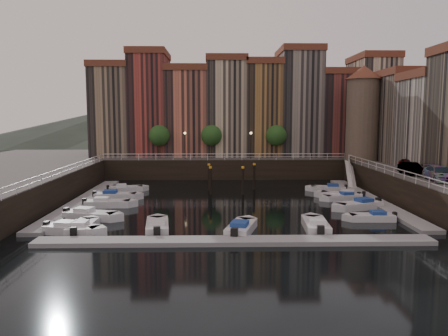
{
  "coord_description": "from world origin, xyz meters",
  "views": [
    {
      "loc": [
        -1.46,
        -48.93,
        9.48
      ],
      "look_at": [
        -0.36,
        4.0,
        3.23
      ],
      "focal_mm": 35.0,
      "sensor_mm": 36.0,
      "label": 1
    }
  ],
  "objects_px": {
    "boat_left_0": "(71,229)",
    "car_c": "(439,175)",
    "boat_left_2": "(107,203)",
    "boat_left_1": "(89,215)",
    "car_b": "(412,170)",
    "corner_tower": "(363,112)",
    "gangway": "(350,172)",
    "mooring_pilings": "(229,179)",
    "car_a": "(408,165)"
  },
  "relations": [
    {
      "from": "corner_tower",
      "to": "car_a",
      "type": "bearing_deg",
      "value": -80.33
    },
    {
      "from": "car_c",
      "to": "corner_tower",
      "type": "bearing_deg",
      "value": 98.86
    },
    {
      "from": "boat_left_0",
      "to": "car_c",
      "type": "height_order",
      "value": "car_c"
    },
    {
      "from": "boat_left_0",
      "to": "mooring_pilings",
      "type": "bearing_deg",
      "value": 67.91
    },
    {
      "from": "boat_left_0",
      "to": "car_a",
      "type": "height_order",
      "value": "car_a"
    },
    {
      "from": "mooring_pilings",
      "to": "boat_left_0",
      "type": "bearing_deg",
      "value": -125.08
    },
    {
      "from": "mooring_pilings",
      "to": "boat_left_2",
      "type": "distance_m",
      "value": 15.94
    },
    {
      "from": "car_b",
      "to": "car_c",
      "type": "bearing_deg",
      "value": -83.21
    },
    {
      "from": "mooring_pilings",
      "to": "boat_left_1",
      "type": "bearing_deg",
      "value": -133.14
    },
    {
      "from": "boat_left_2",
      "to": "car_c",
      "type": "bearing_deg",
      "value": -7.17
    },
    {
      "from": "mooring_pilings",
      "to": "boat_left_0",
      "type": "relative_size",
      "value": 1.29
    },
    {
      "from": "boat_left_2",
      "to": "car_a",
      "type": "bearing_deg",
      "value": 8.47
    },
    {
      "from": "boat_left_0",
      "to": "car_c",
      "type": "relative_size",
      "value": 0.96
    },
    {
      "from": "mooring_pilings",
      "to": "boat_left_0",
      "type": "xyz_separation_m",
      "value": [
        -13.56,
        -19.31,
        -1.28
      ]
    },
    {
      "from": "boat_left_1",
      "to": "car_b",
      "type": "bearing_deg",
      "value": 26.36
    },
    {
      "from": "car_c",
      "to": "car_b",
      "type": "bearing_deg",
      "value": 105.04
    },
    {
      "from": "gangway",
      "to": "mooring_pilings",
      "type": "xyz_separation_m",
      "value": [
        -16.77,
        -4.67,
        -0.27
      ]
    },
    {
      "from": "gangway",
      "to": "corner_tower",
      "type": "bearing_deg",
      "value": 57.2
    },
    {
      "from": "boat_left_0",
      "to": "corner_tower",
      "type": "bearing_deg",
      "value": 53.59
    },
    {
      "from": "car_a",
      "to": "boat_left_0",
      "type": "bearing_deg",
      "value": -143.91
    },
    {
      "from": "gangway",
      "to": "boat_left_1",
      "type": "xyz_separation_m",
      "value": [
        -30.23,
        -19.03,
        -1.52
      ]
    },
    {
      "from": "car_b",
      "to": "boat_left_2",
      "type": "bearing_deg",
      "value": -178.9
    },
    {
      "from": "gangway",
      "to": "car_a",
      "type": "xyz_separation_m",
      "value": [
        4.83,
        -6.8,
        1.74
      ]
    },
    {
      "from": "boat_left_1",
      "to": "car_a",
      "type": "height_order",
      "value": "car_a"
    },
    {
      "from": "mooring_pilings",
      "to": "corner_tower",
      "type": "bearing_deg",
      "value": 24.99
    },
    {
      "from": "boat_left_2",
      "to": "car_c",
      "type": "relative_size",
      "value": 0.97
    },
    {
      "from": "corner_tower",
      "to": "mooring_pilings",
      "type": "distance_m",
      "value": 23.32
    },
    {
      "from": "gangway",
      "to": "boat_left_0",
      "type": "height_order",
      "value": "gangway"
    },
    {
      "from": "corner_tower",
      "to": "boat_left_1",
      "type": "distance_m",
      "value": 41.79
    },
    {
      "from": "corner_tower",
      "to": "mooring_pilings",
      "type": "relative_size",
      "value": 2.21
    },
    {
      "from": "car_a",
      "to": "gangway",
      "type": "bearing_deg",
      "value": 135.42
    },
    {
      "from": "boat_left_0",
      "to": "car_a",
      "type": "xyz_separation_m",
      "value": [
        35.15,
        17.18,
        3.29
      ]
    },
    {
      "from": "corner_tower",
      "to": "car_b",
      "type": "xyz_separation_m",
      "value": [
        0.2,
        -16.18,
        -6.52
      ]
    },
    {
      "from": "corner_tower",
      "to": "mooring_pilings",
      "type": "xyz_separation_m",
      "value": [
        -19.67,
        -9.17,
        -8.54
      ]
    },
    {
      "from": "boat_left_2",
      "to": "car_c",
      "type": "xyz_separation_m",
      "value": [
        33.84,
        -2.9,
        3.36
      ]
    },
    {
      "from": "car_c",
      "to": "gangway",
      "type": "bearing_deg",
      "value": 109.51
    },
    {
      "from": "boat_left_1",
      "to": "car_b",
      "type": "height_order",
      "value": "car_b"
    },
    {
      "from": "boat_left_1",
      "to": "car_b",
      "type": "relative_size",
      "value": 1.29
    },
    {
      "from": "boat_left_0",
      "to": "car_b",
      "type": "distance_m",
      "value": 35.77
    },
    {
      "from": "car_a",
      "to": "car_b",
      "type": "height_order",
      "value": "car_b"
    },
    {
      "from": "boat_left_0",
      "to": "boat_left_2",
      "type": "xyz_separation_m",
      "value": [
        0.3,
        10.56,
        0.01
      ]
    },
    {
      "from": "mooring_pilings",
      "to": "boat_left_1",
      "type": "distance_m",
      "value": 19.72
    },
    {
      "from": "corner_tower",
      "to": "car_c",
      "type": "height_order",
      "value": "corner_tower"
    },
    {
      "from": "corner_tower",
      "to": "gangway",
      "type": "xyz_separation_m",
      "value": [
        -2.9,
        -4.5,
        -8.28
      ]
    },
    {
      "from": "corner_tower",
      "to": "boat_left_0",
      "type": "bearing_deg",
      "value": -139.41
    },
    {
      "from": "car_a",
      "to": "boat_left_1",
      "type": "bearing_deg",
      "value": -150.71
    },
    {
      "from": "boat_left_0",
      "to": "car_c",
      "type": "bearing_deg",
      "value": 25.64
    },
    {
      "from": "gangway",
      "to": "car_c",
      "type": "bearing_deg",
      "value": -76.86
    },
    {
      "from": "boat_left_1",
      "to": "boat_left_2",
      "type": "distance_m",
      "value": 5.61
    },
    {
      "from": "mooring_pilings",
      "to": "car_b",
      "type": "xyz_separation_m",
      "value": [
        19.87,
        -7.02,
        2.02
      ]
    }
  ]
}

